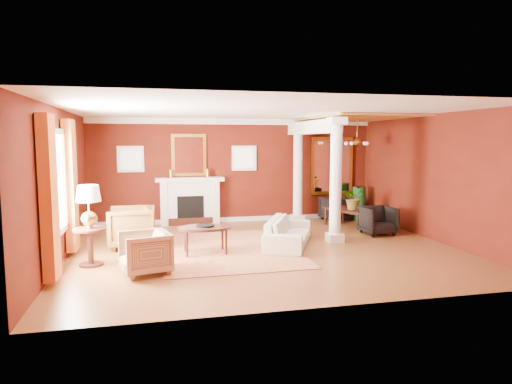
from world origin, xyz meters
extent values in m
plane|color=brown|center=(0.00, 0.00, 0.00)|extent=(8.00, 8.00, 0.00)
cube|color=#56160C|center=(0.00, 3.50, 1.45)|extent=(8.00, 0.04, 2.90)
cube|color=#56160C|center=(0.00, -3.50, 1.45)|extent=(8.00, 0.04, 2.90)
cube|color=#56160C|center=(-4.00, 0.00, 1.45)|extent=(0.04, 7.00, 2.90)
cube|color=#56160C|center=(4.00, 0.00, 1.45)|extent=(0.04, 7.00, 2.90)
cube|color=white|center=(0.00, 0.00, 2.90)|extent=(8.00, 7.00, 0.04)
cube|color=white|center=(-1.30, 3.33, 0.60)|extent=(1.60, 0.34, 1.20)
cube|color=black|center=(-1.30, 3.16, 0.45)|extent=(0.72, 0.03, 0.70)
cube|color=black|center=(-1.30, 3.16, 0.10)|extent=(1.20, 0.05, 0.20)
cube|color=white|center=(-1.30, 3.29, 1.24)|extent=(1.85, 0.42, 0.10)
cube|color=white|center=(-2.00, 3.30, 0.60)|extent=(0.16, 0.40, 1.20)
cube|color=white|center=(-0.60, 3.30, 0.60)|extent=(0.16, 0.40, 1.20)
cube|color=gold|center=(-1.30, 3.46, 1.90)|extent=(0.95, 0.06, 1.15)
cube|color=white|center=(-1.30, 3.42, 1.90)|extent=(0.78, 0.02, 0.98)
cube|color=white|center=(-2.85, 3.47, 1.80)|extent=(0.70, 0.06, 0.70)
cube|color=white|center=(-2.85, 3.44, 1.80)|extent=(0.54, 0.02, 0.54)
cube|color=white|center=(0.25, 3.47, 1.80)|extent=(0.70, 0.06, 0.70)
cube|color=white|center=(0.25, 3.44, 1.80)|extent=(0.54, 0.02, 0.54)
cube|color=white|center=(-3.98, -0.60, 1.55)|extent=(0.03, 1.30, 1.70)
cube|color=white|center=(-3.95, -1.30, 1.55)|extent=(0.08, 0.10, 1.90)
cube|color=white|center=(-3.95, 0.10, 1.55)|extent=(0.08, 0.10, 1.90)
cube|color=#B6571F|center=(-3.88, -1.60, 1.40)|extent=(0.18, 0.55, 2.60)
cube|color=#B6571F|center=(-3.88, 0.40, 1.40)|extent=(0.18, 0.55, 2.60)
cube|color=white|center=(1.70, 0.30, 0.10)|extent=(0.34, 0.34, 0.20)
cylinder|color=white|center=(1.70, 0.30, 1.45)|extent=(0.26, 0.26, 2.50)
cube|color=white|center=(1.70, 0.30, 2.72)|extent=(0.36, 0.36, 0.16)
cube|color=white|center=(1.70, 3.00, 0.10)|extent=(0.34, 0.34, 0.20)
cylinder|color=white|center=(1.70, 3.00, 1.45)|extent=(0.26, 0.26, 2.50)
cube|color=white|center=(1.70, 3.00, 2.72)|extent=(0.36, 0.36, 0.16)
cube|color=white|center=(1.70, 1.90, 2.62)|extent=(0.30, 3.20, 0.32)
cube|color=#CD8B3C|center=(2.85, 1.75, 2.87)|extent=(2.30, 3.40, 0.04)
cube|color=gold|center=(2.90, 3.46, 1.55)|extent=(1.30, 0.06, 1.70)
cube|color=white|center=(2.90, 3.42, 1.55)|extent=(1.10, 0.02, 1.50)
cylinder|color=#A58334|center=(2.90, 1.80, 2.58)|extent=(0.02, 0.02, 0.65)
sphere|color=#A58334|center=(2.90, 1.80, 2.25)|extent=(0.20, 0.20, 0.20)
sphere|color=beige|center=(3.18, 1.80, 2.22)|extent=(0.09, 0.09, 0.09)
sphere|color=beige|center=(2.99, 2.07, 2.22)|extent=(0.09, 0.09, 0.09)
sphere|color=beige|center=(2.67, 1.96, 2.22)|extent=(0.09, 0.09, 0.09)
sphere|color=beige|center=(2.67, 1.64, 2.22)|extent=(0.09, 0.09, 0.09)
sphere|color=beige|center=(2.99, 1.53, 2.22)|extent=(0.09, 0.09, 0.09)
cube|color=white|center=(0.00, 3.46, 2.82)|extent=(8.00, 0.08, 0.16)
cube|color=white|center=(0.00, 3.46, 0.06)|extent=(8.00, 0.08, 0.12)
cube|color=maroon|center=(-0.79, 0.12, 0.01)|extent=(2.83, 3.74, 0.01)
imported|color=beige|center=(0.57, 0.20, 0.40)|extent=(1.40, 2.12, 0.80)
imported|color=black|center=(-2.76, 0.81, 0.48)|extent=(0.90, 0.96, 0.97)
imported|color=tan|center=(-2.45, -1.27, 0.40)|extent=(0.90, 0.93, 0.81)
cylinder|color=black|center=(-1.28, -0.11, 0.53)|extent=(1.11, 1.11, 0.05)
cylinder|color=black|center=(-1.67, -0.35, 0.25)|extent=(0.05, 0.05, 0.50)
cylinder|color=black|center=(-0.89, -0.35, 0.25)|extent=(0.05, 0.05, 0.50)
cylinder|color=black|center=(-1.67, 0.14, 0.25)|extent=(0.05, 0.05, 0.50)
cylinder|color=black|center=(-0.89, 0.14, 0.25)|extent=(0.05, 0.05, 0.50)
imported|color=black|center=(-1.30, -0.04, 0.68)|extent=(0.17, 0.06, 0.23)
cylinder|color=black|center=(-3.44, -0.53, 0.02)|extent=(0.44, 0.44, 0.04)
cylinder|color=black|center=(-3.44, -0.53, 0.34)|extent=(0.10, 0.10, 0.67)
cylinder|color=black|center=(-3.44, -0.53, 0.67)|extent=(0.59, 0.59, 0.04)
sphere|color=#A58334|center=(-3.44, -0.53, 0.87)|extent=(0.28, 0.28, 0.28)
cylinder|color=#A58334|center=(-3.44, -0.53, 1.07)|extent=(0.03, 0.03, 0.30)
cone|color=beige|center=(-3.44, -0.53, 1.34)|extent=(0.44, 0.44, 0.30)
imported|color=black|center=(2.84, 1.86, 0.39)|extent=(0.95, 1.48, 0.78)
imported|color=black|center=(3.07, 0.86, 0.38)|extent=(0.78, 0.74, 0.76)
imported|color=black|center=(2.86, 3.00, 0.38)|extent=(0.87, 0.84, 0.76)
sphere|color=#123917|center=(3.50, 2.84, 0.20)|extent=(0.41, 0.41, 0.41)
cylinder|color=#123917|center=(3.50, 2.84, 0.49)|extent=(0.37, 0.37, 0.98)
imported|color=#26591E|center=(2.84, 1.78, 1.02)|extent=(0.67, 0.72, 0.49)
camera|label=1|loc=(-2.31, -9.19, 2.27)|focal=32.00mm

